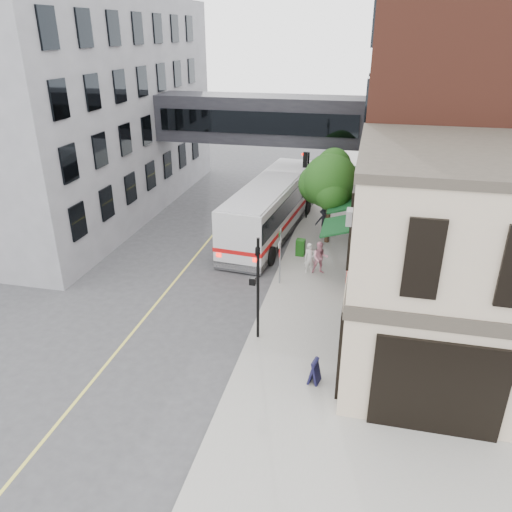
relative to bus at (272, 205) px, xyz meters
The scene contains 17 objects.
ground 14.17m from the bus, 84.13° to the right, with size 120.00×120.00×0.00m, color #38383A.
sidewalk_main 3.88m from the bus, ahead, with size 4.00×60.00×0.15m, color gray.
corner_building 16.04m from the bus, 48.99° to the right, with size 10.19×8.12×8.45m.
brick_building 12.55m from the bus, ahead, with size 13.76×18.00×14.00m.
opposite_building 16.51m from the bus, behind, with size 14.00×24.00×14.00m, color slate.
skyway_bridge 6.33m from the bus, 111.21° to the left, with size 14.00×3.18×3.00m.
traffic_signal_near 12.16m from the bus, 81.42° to the right, with size 0.44×0.22×4.60m.
traffic_signal_far 3.76m from the bus, 60.69° to the left, with size 0.53×0.28×4.50m.
street_sign_pole 7.21m from the bus, 75.30° to the right, with size 0.08×0.75×3.00m.
street_tree 4.23m from the bus, 11.77° to the right, with size 3.80×3.20×5.60m.
lane_marking 5.66m from the bus, 131.87° to the right, with size 0.12×40.00×0.01m, color #D8CC4C.
bus is the anchor object (origin of this frame).
pedestrian_a 6.31m from the bus, 59.76° to the right, with size 0.60×0.39×1.64m, color silver.
pedestrian_b 6.56m from the bus, 55.44° to the right, with size 0.85×0.67×1.76m, color pink.
pedestrian_c 3.45m from the bus, ahead, with size 1.14×0.65×1.76m, color black.
newspaper_box 4.26m from the bus, 54.57° to the right, with size 0.49×0.43×0.97m, color #175313.
sandwich_board 15.14m from the bus, 72.64° to the right, with size 0.34×0.53×0.95m, color black.
Camera 1 is at (4.30, -15.27, 11.93)m, focal length 35.00 mm.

